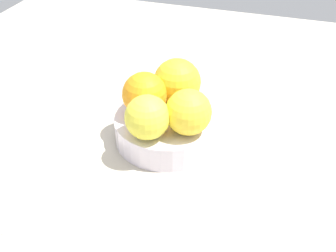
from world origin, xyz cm
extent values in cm
cube|color=#BCB29E|center=(0.00, 0.00, -1.00)|extent=(110.00, 110.00, 2.00)
cylinder|color=silver|center=(0.00, 0.00, 0.33)|extent=(9.54, 9.54, 0.67)
cylinder|color=silver|center=(0.00, 0.00, 1.85)|extent=(15.38, 15.38, 3.69)
sphere|color=yellow|center=(-0.14, 4.25, 7.18)|extent=(6.98, 6.98, 6.98)
sphere|color=orange|center=(-3.45, -0.26, 6.88)|extent=(6.38, 6.38, 6.38)
sphere|color=yellow|center=(-1.20, -5.03, 6.69)|extent=(6.00, 6.00, 6.00)
sphere|color=yellow|center=(3.62, -2.37, 6.82)|extent=(6.25, 6.25, 6.25)
cylinder|color=white|center=(-14.56, -16.71, 0.40)|extent=(13.97, 13.97, 0.80)
camera|label=1|loc=(15.72, -48.06, 37.77)|focal=45.83mm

